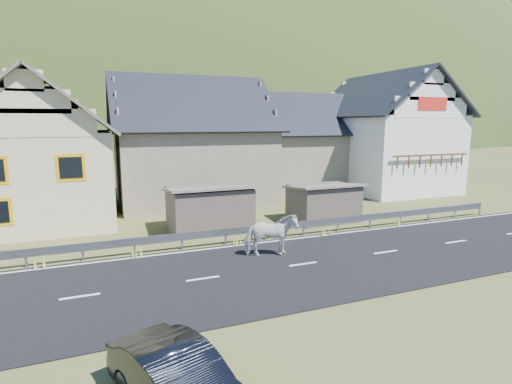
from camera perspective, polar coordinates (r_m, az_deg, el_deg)
name	(u,v)px	position (r m, az deg, el deg)	size (l,w,h in m)	color
ground	(303,265)	(15.95, 6.72, -10.33)	(160.00, 160.00, 0.00)	#404F1F
road	(303,265)	(15.94, 6.72, -10.26)	(60.00, 7.00, 0.04)	black
lane_markings	(303,264)	(15.93, 6.72, -10.18)	(60.00, 6.60, 0.01)	silver
guardrail	(266,228)	(18.94, 1.44, -5.20)	(28.10, 0.09, 0.75)	#93969B
shed_left	(209,209)	(20.77, -6.71, -2.39)	(4.30, 3.30, 2.40)	brown
shed_right	(323,203)	(22.87, 9.57, -1.58)	(3.80, 2.90, 2.20)	brown
house_cream	(42,143)	(25.31, -28.20, 6.15)	(7.80, 9.80, 8.30)	beige
house_stone_a	(190,135)	(28.82, -9.35, 8.05)	(10.80, 9.80, 8.90)	gray
house_stone_b	(302,138)	(34.23, 6.64, 7.72)	(9.80, 8.80, 8.10)	gray
house_white	(384,128)	(35.05, 17.82, 8.72)	(8.80, 10.80, 9.70)	white
mountain	(127,178)	(195.19, -17.91, 1.90)	(440.00, 280.00, 260.00)	#203214
horse	(271,235)	(16.48, 2.12, -6.16)	(2.13, 0.97, 1.80)	silver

